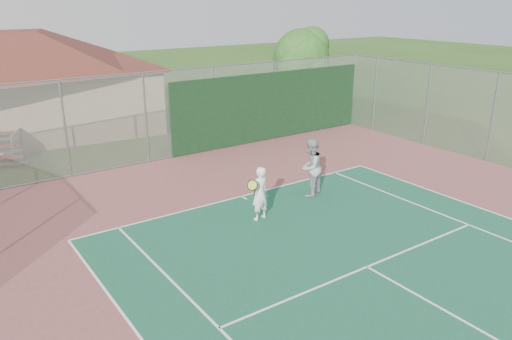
# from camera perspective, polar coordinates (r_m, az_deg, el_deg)

# --- Properties ---
(back_fence) EXTENTS (20.08, 0.11, 3.53)m
(back_fence) POSITION_cam_1_polar(r_m,az_deg,el_deg) (20.94, -4.55, 6.73)
(back_fence) COLOR gray
(back_fence) RESTS_ON ground
(side_fence_right) EXTENTS (0.08, 9.00, 3.50)m
(side_fence_right) POSITION_cam_1_polar(r_m,az_deg,el_deg) (22.89, 18.98, 7.02)
(side_fence_right) COLOR gray
(side_fence_right) RESTS_ON ground
(clubhouse) EXTENTS (13.65, 9.74, 5.59)m
(clubhouse) POSITION_cam_1_polar(r_m,az_deg,el_deg) (26.21, -25.91, 9.98)
(clubhouse) COLOR tan
(clubhouse) RESTS_ON ground
(tree) EXTENTS (3.42, 3.24, 4.77)m
(tree) POSITION_cam_1_polar(r_m,az_deg,el_deg) (26.77, 5.35, 12.55)
(tree) COLOR #382214
(tree) RESTS_ON ground
(player_white_front) EXTENTS (0.96, 0.66, 1.59)m
(player_white_front) POSITION_cam_1_polar(r_m,az_deg,el_deg) (14.27, 0.41, -2.74)
(player_white_front) COLOR silver
(player_white_front) RESTS_ON ground
(player_grey_back) EXTENTS (1.12, 1.01, 1.89)m
(player_grey_back) POSITION_cam_1_polar(r_m,az_deg,el_deg) (16.09, 6.24, 0.22)
(player_grey_back) COLOR #999B9E
(player_grey_back) RESTS_ON ground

